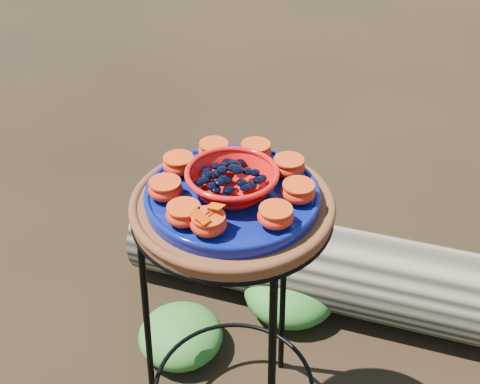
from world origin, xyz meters
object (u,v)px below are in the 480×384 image
Objects in this scene: plant_stand at (234,332)px; terracotta_saucer at (232,207)px; driftwood_log at (354,273)px; red_bowl at (232,182)px; cobalt_plate at (232,196)px.

plant_stand is 1.76× the size of terracotta_saucer.
plant_stand is 0.60m from driftwood_log.
terracotta_saucer is 0.06m from red_bowl.
driftwood_log is at bearing 86.10° from red_bowl.
terracotta_saucer is (0.00, 0.00, 0.37)m from plant_stand.
terracotta_saucer is 1.17× the size of cobalt_plate.
cobalt_plate is (0.00, 0.00, 0.03)m from terracotta_saucer.
cobalt_plate is (0.00, 0.00, 0.39)m from plant_stand.
plant_stand is 4.11× the size of red_bowl.
terracotta_saucer is 0.28× the size of driftwood_log.
plant_stand is at bearing 0.00° from red_bowl.
plant_stand is 0.43m from red_bowl.
terracotta_saucer is at bearing -93.90° from driftwood_log.
red_bowl reaches higher than driftwood_log.
terracotta_saucer is at bearing 0.00° from cobalt_plate.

